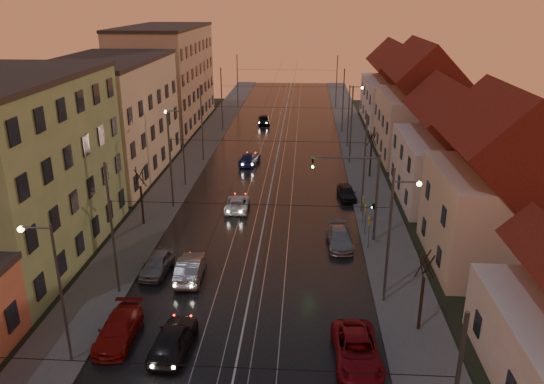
% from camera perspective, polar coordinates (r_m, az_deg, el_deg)
% --- Properties ---
extents(road, '(16.00, 120.00, 0.04)m').
position_cam_1_polar(road, '(63.45, 0.46, 3.52)').
color(road, black).
rests_on(road, ground).
extents(sidewalk_left, '(4.00, 120.00, 0.15)m').
position_cam_1_polar(sidewalk_left, '(64.74, -8.43, 3.69)').
color(sidewalk_left, '#4C4C4C').
rests_on(sidewalk_left, ground).
extents(sidewalk_right, '(4.00, 120.00, 0.15)m').
position_cam_1_polar(sidewalk_right, '(63.69, 9.50, 3.35)').
color(sidewalk_right, '#4C4C4C').
rests_on(sidewalk_right, ground).
extents(tram_rail_0, '(0.06, 120.00, 0.03)m').
position_cam_1_polar(tram_rail_0, '(63.59, -1.52, 3.58)').
color(tram_rail_0, gray).
rests_on(tram_rail_0, road).
extents(tram_rail_1, '(0.06, 120.00, 0.03)m').
position_cam_1_polar(tram_rail_1, '(63.48, -0.23, 3.56)').
color(tram_rail_1, gray).
rests_on(tram_rail_1, road).
extents(tram_rail_2, '(0.06, 120.00, 0.03)m').
position_cam_1_polar(tram_rail_2, '(63.40, 1.16, 3.53)').
color(tram_rail_2, gray).
rests_on(tram_rail_2, road).
extents(tram_rail_3, '(0.06, 120.00, 0.03)m').
position_cam_1_polar(tram_rail_3, '(63.36, 2.45, 3.51)').
color(tram_rail_3, gray).
rests_on(tram_rail_3, road).
extents(apartment_left_1, '(10.00, 18.00, 13.00)m').
position_cam_1_polar(apartment_left_1, '(42.15, -26.22, 1.87)').
color(apartment_left_1, '#668E5A').
rests_on(apartment_left_1, ground).
extents(apartment_left_2, '(10.00, 20.00, 12.00)m').
position_cam_1_polar(apartment_left_2, '(59.79, -17.00, 7.51)').
color(apartment_left_2, beige).
rests_on(apartment_left_2, ground).
extents(apartment_left_3, '(10.00, 24.00, 14.00)m').
position_cam_1_polar(apartment_left_3, '(82.17, -11.34, 11.98)').
color(apartment_left_3, tan).
rests_on(apartment_left_3, ground).
extents(house_right_1, '(8.67, 10.20, 10.80)m').
position_cam_1_polar(house_right_1, '(40.28, 23.22, -0.05)').
color(house_right_1, beige).
rests_on(house_right_1, ground).
extents(house_right_2, '(9.18, 12.24, 9.20)m').
position_cam_1_polar(house_right_2, '(52.35, 18.66, 4.06)').
color(house_right_2, beige).
rests_on(house_right_2, ground).
extents(house_right_3, '(9.18, 14.28, 11.50)m').
position_cam_1_polar(house_right_3, '(66.29, 15.64, 8.66)').
color(house_right_3, beige).
rests_on(house_right_3, ground).
extents(house_right_4, '(9.18, 16.32, 10.00)m').
position_cam_1_polar(house_right_4, '(83.85, 13.20, 10.65)').
color(house_right_4, beige).
rests_on(house_right_4, ground).
extents(catenary_pole_l_1, '(0.16, 0.16, 9.00)m').
position_cam_1_polar(catenary_pole_l_1, '(34.84, -16.81, -4.00)').
color(catenary_pole_l_1, '#595B60').
rests_on(catenary_pole_l_1, ground).
extents(catenary_pole_r_1, '(0.16, 0.16, 9.00)m').
position_cam_1_polar(catenary_pole_r_1, '(33.13, 12.44, -4.87)').
color(catenary_pole_r_1, '#595B60').
rests_on(catenary_pole_r_1, ground).
extents(catenary_pole_l_2, '(0.16, 0.16, 9.00)m').
position_cam_1_polar(catenary_pole_l_2, '(48.26, -10.88, 3.27)').
color(catenary_pole_l_2, '#595B60').
rests_on(catenary_pole_l_2, ground).
extents(catenary_pole_r_2, '(0.16, 0.16, 9.00)m').
position_cam_1_polar(catenary_pole_r_2, '(47.04, 9.89, 2.89)').
color(catenary_pole_r_2, '#595B60').
rests_on(catenary_pole_r_2, ground).
extents(catenary_pole_l_3, '(0.16, 0.16, 9.00)m').
position_cam_1_polar(catenary_pole_l_3, '(62.40, -7.55, 7.31)').
color(catenary_pole_l_3, '#595B60').
rests_on(catenary_pole_l_3, ground).
extents(catenary_pole_r_3, '(0.16, 0.16, 9.00)m').
position_cam_1_polar(catenary_pole_r_3, '(61.46, 8.52, 7.07)').
color(catenary_pole_r_3, '#595B60').
rests_on(catenary_pole_r_3, ground).
extents(catenary_pole_l_4, '(0.16, 0.16, 9.00)m').
position_cam_1_polar(catenary_pole_l_4, '(76.87, -5.44, 9.83)').
color(catenary_pole_l_4, '#595B60').
rests_on(catenary_pole_l_4, ground).
extents(catenary_pole_r_4, '(0.16, 0.16, 9.00)m').
position_cam_1_polar(catenary_pole_r_4, '(76.11, 7.65, 9.64)').
color(catenary_pole_r_4, '#595B60').
rests_on(catenary_pole_r_4, ground).
extents(catenary_pole_l_5, '(0.16, 0.16, 9.00)m').
position_cam_1_polar(catenary_pole_l_5, '(94.45, -3.74, 11.82)').
color(catenary_pole_l_5, '#595B60').
rests_on(catenary_pole_l_5, ground).
extents(catenary_pole_r_5, '(0.16, 0.16, 9.00)m').
position_cam_1_polar(catenary_pole_r_5, '(93.83, 6.96, 11.66)').
color(catenary_pole_r_5, '#595B60').
rests_on(catenary_pole_r_5, ground).
extents(street_lamp_0, '(1.75, 0.32, 8.00)m').
position_cam_1_polar(street_lamp_0, '(29.14, -22.46, -8.84)').
color(street_lamp_0, '#595B60').
rests_on(street_lamp_0, ground).
extents(street_lamp_1, '(1.75, 0.32, 8.00)m').
position_cam_1_polar(street_lamp_1, '(33.96, 13.10, -3.57)').
color(street_lamp_1, '#595B60').
rests_on(street_lamp_1, ground).
extents(street_lamp_2, '(1.75, 0.32, 8.00)m').
position_cam_1_polar(street_lamp_2, '(53.87, -9.89, 5.54)').
color(street_lamp_2, '#595B60').
rests_on(street_lamp_2, ground).
extents(street_lamp_3, '(1.75, 0.32, 8.00)m').
position_cam_1_polar(street_lamp_3, '(68.24, 8.51, 8.71)').
color(street_lamp_3, '#595B60').
rests_on(street_lamp_3, ground).
extents(traffic_light_mast, '(5.30, 0.32, 7.20)m').
position_cam_1_polar(traffic_light_mast, '(41.28, 9.88, 0.56)').
color(traffic_light_mast, '#595B60').
rests_on(traffic_light_mast, ground).
extents(bare_tree_0, '(1.09, 1.09, 5.11)m').
position_cam_1_polar(bare_tree_0, '(45.69, -13.86, -0.60)').
color(bare_tree_0, black).
rests_on(bare_tree_0, ground).
extents(bare_tree_1, '(1.09, 1.09, 5.11)m').
position_cam_1_polar(bare_tree_1, '(31.75, 15.84, -10.47)').
color(bare_tree_1, black).
rests_on(bare_tree_1, ground).
extents(bare_tree_2, '(1.09, 1.09, 5.11)m').
position_cam_1_polar(bare_tree_2, '(57.34, 10.59, 3.90)').
color(bare_tree_2, black).
rests_on(bare_tree_2, ground).
extents(driving_car_0, '(2.19, 4.74, 1.57)m').
position_cam_1_polar(driving_car_0, '(30.48, -10.58, -15.21)').
color(driving_car_0, black).
rests_on(driving_car_0, ground).
extents(driving_car_1, '(1.82, 4.73, 1.54)m').
position_cam_1_polar(driving_car_1, '(37.25, -8.78, -8.08)').
color(driving_car_1, gray).
rests_on(driving_car_1, ground).
extents(driving_car_2, '(2.15, 4.47, 1.23)m').
position_cam_1_polar(driving_car_2, '(48.37, -3.74, -1.23)').
color(driving_car_2, white).
rests_on(driving_car_2, ground).
extents(driving_car_3, '(2.43, 4.90, 1.37)m').
position_cam_1_polar(driving_car_3, '(61.57, -2.45, 3.62)').
color(driving_car_3, '#1A1F4E').
rests_on(driving_car_3, ground).
extents(driving_car_4, '(2.11, 4.56, 1.51)m').
position_cam_1_polar(driving_car_4, '(81.56, -0.86, 7.84)').
color(driving_car_4, black).
rests_on(driving_car_4, ground).
extents(parked_left_2, '(2.00, 4.76, 1.37)m').
position_cam_1_polar(parked_left_2, '(32.05, -16.21, -14.00)').
color(parked_left_2, maroon).
rests_on(parked_left_2, ground).
extents(parked_left_3, '(1.98, 4.23, 1.40)m').
position_cam_1_polar(parked_left_3, '(38.41, -12.23, -7.51)').
color(parked_left_3, gray).
rests_on(parked_left_3, ground).
extents(parked_right_0, '(2.64, 5.30, 1.44)m').
position_cam_1_polar(parked_right_0, '(29.60, 9.12, -16.47)').
color(parked_right_0, maroon).
rests_on(parked_right_0, ground).
extents(parked_right_1, '(2.07, 4.64, 1.32)m').
position_cam_1_polar(parked_right_1, '(41.74, 7.29, -4.91)').
color(parked_right_1, '#949499').
rests_on(parked_right_1, ground).
extents(parked_right_2, '(1.93, 3.94, 1.29)m').
position_cam_1_polar(parked_right_2, '(51.35, 8.03, -0.05)').
color(parked_right_2, black).
rests_on(parked_right_2, ground).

